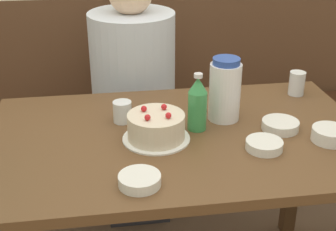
% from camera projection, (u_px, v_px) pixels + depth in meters
% --- Properties ---
extents(bench_seat, '(2.54, 0.38, 0.44)m').
position_uv_depth(bench_seat, '(153.00, 152.00, 2.58)').
color(bench_seat, '#381E11').
rests_on(bench_seat, ground_plane).
extents(dining_table, '(1.31, 0.81, 0.77)m').
position_uv_depth(dining_table, '(180.00, 160.00, 1.64)').
color(dining_table, brown).
rests_on(dining_table, ground_plane).
extents(birthday_cake, '(0.23, 0.23, 0.11)m').
position_uv_depth(birthday_cake, '(156.00, 127.00, 1.55)').
color(birthday_cake, white).
rests_on(birthday_cake, dining_table).
extents(water_pitcher, '(0.11, 0.11, 0.23)m').
position_uv_depth(water_pitcher, '(225.00, 90.00, 1.66)').
color(water_pitcher, white).
rests_on(water_pitcher, dining_table).
extents(soju_bottle, '(0.07, 0.07, 0.21)m').
position_uv_depth(soju_bottle, '(197.00, 103.00, 1.60)').
color(soju_bottle, '#388E4C').
rests_on(soju_bottle, dining_table).
extents(bowl_soup_white, '(0.13, 0.13, 0.03)m').
position_uv_depth(bowl_soup_white, '(280.00, 125.00, 1.63)').
color(bowl_soup_white, white).
rests_on(bowl_soup_white, dining_table).
extents(bowl_rice_small, '(0.12, 0.12, 0.03)m').
position_uv_depth(bowl_rice_small, '(140.00, 180.00, 1.32)').
color(bowl_rice_small, white).
rests_on(bowl_rice_small, dining_table).
extents(bowl_side_dish, '(0.12, 0.12, 0.04)m').
position_uv_depth(bowl_side_dish, '(330.00, 135.00, 1.55)').
color(bowl_side_dish, white).
rests_on(bowl_side_dish, dining_table).
extents(bowl_sauce_shallow, '(0.12, 0.12, 0.03)m').
position_uv_depth(bowl_sauce_shallow, '(264.00, 145.00, 1.50)').
color(bowl_sauce_shallow, white).
rests_on(bowl_sauce_shallow, dining_table).
extents(glass_water_tall, '(0.06, 0.06, 0.10)m').
position_uv_depth(glass_water_tall, '(297.00, 83.00, 1.90)').
color(glass_water_tall, silver).
rests_on(glass_water_tall, dining_table).
extents(glass_tumbler_short, '(0.07, 0.07, 0.08)m').
position_uv_depth(glass_tumbler_short, '(122.00, 112.00, 1.67)').
color(glass_tumbler_short, silver).
rests_on(glass_tumbler_short, dining_table).
extents(person_pale_blue_shirt, '(0.39, 0.39, 1.23)m').
position_uv_depth(person_pale_blue_shirt, '(134.00, 99.00, 2.24)').
color(person_pale_blue_shirt, '#33333D').
rests_on(person_pale_blue_shirt, ground_plane).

